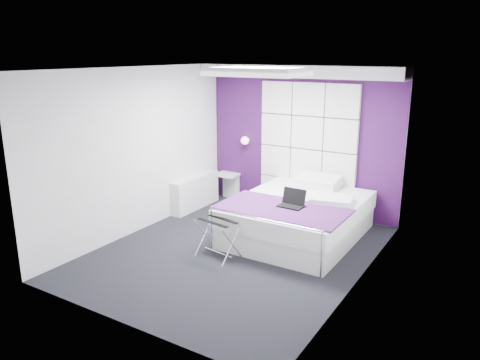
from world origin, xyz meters
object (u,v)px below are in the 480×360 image
object	(u,v)px
nightstand	(227,175)
laptop	(292,202)
radiator	(195,192)
bed	(298,216)
wall_lamp	(246,140)
luggage_rack	(218,238)

from	to	relation	value
nightstand	laptop	world-z (taller)	laptop
radiator	bed	distance (m)	2.23
bed	wall_lamp	bearing A→B (deg)	146.53
radiator	laptop	xyz separation A→B (m)	(2.30, -0.69, 0.40)
luggage_rack	laptop	xyz separation A→B (m)	(0.73, 0.87, 0.43)
wall_lamp	laptop	xyz separation A→B (m)	(1.66, -1.45, -0.52)
wall_lamp	nightstand	xyz separation A→B (m)	(-0.40, -0.04, -0.71)
radiator	nightstand	bearing A→B (deg)	71.57
radiator	wall_lamp	bearing A→B (deg)	49.90
radiator	nightstand	distance (m)	0.79
wall_lamp	radiator	world-z (taller)	wall_lamp
wall_lamp	bed	world-z (taller)	wall_lamp
wall_lamp	nightstand	size ratio (longest dim) A/B	0.36
luggage_rack	laptop	world-z (taller)	laptop
luggage_rack	nightstand	bearing A→B (deg)	130.14
wall_lamp	nightstand	world-z (taller)	wall_lamp
wall_lamp	luggage_rack	distance (m)	2.67
luggage_rack	laptop	bearing A→B (deg)	59.75
nightstand	luggage_rack	world-z (taller)	luggage_rack
radiator	bed	size ratio (longest dim) A/B	0.53
bed	laptop	world-z (taller)	laptop
nightstand	wall_lamp	bearing A→B (deg)	5.71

